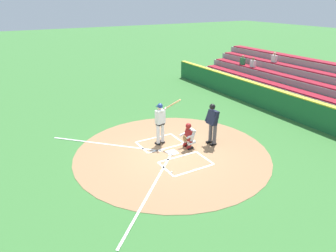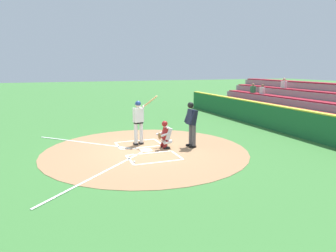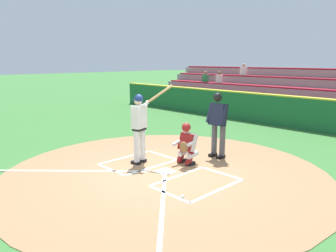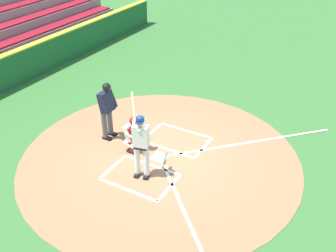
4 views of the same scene
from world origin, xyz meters
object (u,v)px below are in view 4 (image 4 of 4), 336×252
(batter, at_px, (141,142))
(plate_umpire, at_px, (107,107))
(catcher, at_px, (134,133))
(baseball, at_px, (206,141))

(batter, bearing_deg, plate_umpire, -119.96)
(batter, bearing_deg, catcher, -137.12)
(batter, height_order, catcher, batter)
(batter, xyz_separation_m, catcher, (-0.91, -0.85, -0.51))
(plate_umpire, distance_m, baseball, 3.17)
(plate_umpire, bearing_deg, batter, 60.04)
(plate_umpire, height_order, baseball, plate_umpire)
(batter, height_order, baseball, batter)
(batter, relative_size, plate_umpire, 1.14)
(catcher, height_order, baseball, catcher)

